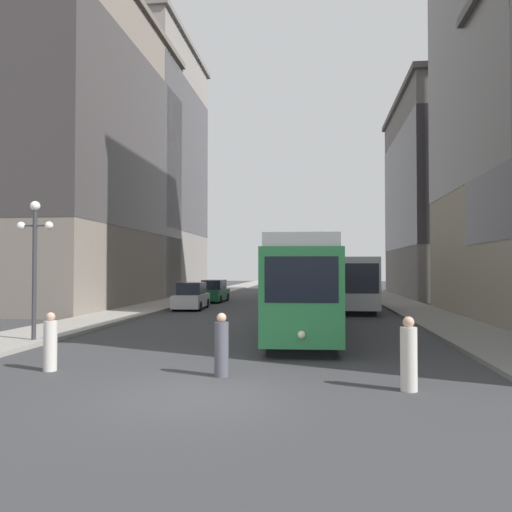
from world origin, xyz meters
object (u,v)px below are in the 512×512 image
at_px(streetcar, 299,284).
at_px(pedestrian_on_sidewalk, 409,356).
at_px(transit_bus, 348,280).
at_px(lamp_post_left_near, 35,248).
at_px(pedestrian_crossing_far, 50,344).
at_px(pedestrian_crossing_near, 221,347).
at_px(parked_car_left_mid, 214,292).
at_px(parked_car_left_near, 191,297).

bearing_deg(streetcar, pedestrian_on_sidewalk, -77.03).
distance_m(transit_bus, pedestrian_on_sidewalk, 23.45).
bearing_deg(lamp_post_left_near, pedestrian_crossing_far, -54.90).
relative_size(pedestrian_crossing_near, lamp_post_left_near, 0.32).
bearing_deg(transit_bus, streetcar, -104.14).
relative_size(pedestrian_crossing_far, pedestrian_on_sidewalk, 0.94).
distance_m(transit_bus, parked_car_left_mid, 12.12).
distance_m(parked_car_left_mid, pedestrian_on_sidewalk, 30.95).
xyz_separation_m(streetcar, lamp_post_left_near, (-9.60, -4.51, 1.44)).
distance_m(transit_bus, parked_car_left_near, 10.87).
bearing_deg(pedestrian_crossing_far, pedestrian_on_sidewalk, -53.52).
xyz_separation_m(transit_bus, pedestrian_crossing_far, (-9.36, -22.31, -1.21)).
relative_size(parked_car_left_near, lamp_post_left_near, 0.95).
xyz_separation_m(transit_bus, lamp_post_left_near, (-12.56, -17.76, 1.60)).
bearing_deg(parked_car_left_mid, pedestrian_on_sidewalk, -69.60).
height_order(parked_car_left_mid, pedestrian_on_sidewalk, parked_car_left_mid).
height_order(transit_bus, pedestrian_crossing_far, transit_bus).
height_order(streetcar, parked_car_left_near, streetcar).
relative_size(streetcar, parked_car_left_near, 2.87).
height_order(pedestrian_crossing_far, lamp_post_left_near, lamp_post_left_near).
relative_size(pedestrian_crossing_far, lamp_post_left_near, 0.31).
distance_m(streetcar, pedestrian_crossing_near, 9.43).
height_order(pedestrian_crossing_near, pedestrian_crossing_far, pedestrian_crossing_near).
bearing_deg(pedestrian_crossing_far, parked_car_left_mid, 45.98).
bearing_deg(parked_car_left_near, pedestrian_crossing_near, -76.92).
relative_size(streetcar, lamp_post_left_near, 2.71).
bearing_deg(transit_bus, parked_car_left_mid, 150.41).
bearing_deg(lamp_post_left_near, transit_bus, 54.74).
relative_size(streetcar, transit_bus, 1.10).
height_order(transit_bus, lamp_post_left_near, lamp_post_left_near).
height_order(transit_bus, pedestrian_crossing_near, transit_bus).
bearing_deg(pedestrian_on_sidewalk, lamp_post_left_near, -52.29).
bearing_deg(parked_car_left_mid, parked_car_left_near, -89.54).
height_order(parked_car_left_mid, pedestrian_crossing_near, parked_car_left_mid).
distance_m(streetcar, pedestrian_on_sidewalk, 10.64).
height_order(parked_car_left_near, pedestrian_on_sidewalk, parked_car_left_near).
distance_m(streetcar, parked_car_left_mid, 20.47).
xyz_separation_m(pedestrian_on_sidewalk, lamp_post_left_near, (-12.45, 5.66, 2.76)).
bearing_deg(parked_car_left_mid, transit_bus, -27.54).
xyz_separation_m(pedestrian_crossing_near, lamp_post_left_near, (-7.94, 4.67, 2.78)).
bearing_deg(parked_car_left_mid, pedestrian_crossing_far, -86.88).
relative_size(parked_car_left_near, pedestrian_crossing_near, 2.97).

